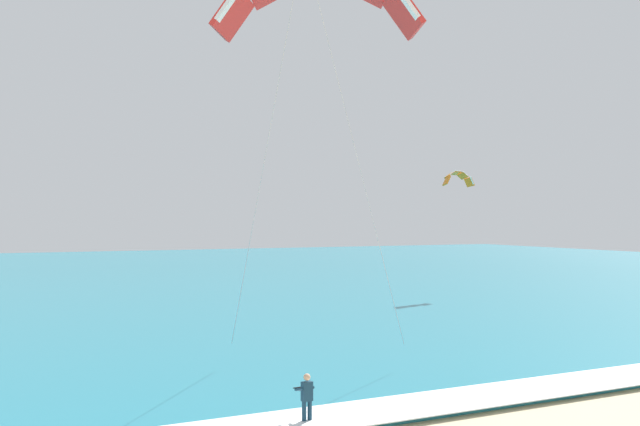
{
  "coord_description": "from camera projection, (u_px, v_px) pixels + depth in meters",
  "views": [
    {
      "loc": [
        -11.32,
        -3.67,
        6.48
      ],
      "look_at": [
        -1.17,
        18.23,
        6.73
      ],
      "focal_mm": 37.05,
      "sensor_mm": 36.0,
      "label": 1
    }
  ],
  "objects": [
    {
      "name": "surf_foam",
      "position": [
        390.0,
        409.0,
        21.84
      ],
      "size": [
        200.0,
        2.59,
        0.04
      ],
      "primitive_type": "cube",
      "color": "white",
      "rests_on": "sea"
    },
    {
      "name": "sea",
      "position": [
        123.0,
        276.0,
        75.36
      ],
      "size": [
        200.0,
        120.0,
        0.2
      ],
      "primitive_type": "cube",
      "color": "teal",
      "rests_on": "ground"
    },
    {
      "name": "kitesurfer",
      "position": [
        307.0,
        398.0,
        20.53
      ],
      "size": [
        0.55,
        0.55,
        1.69
      ],
      "color": "#143347",
      "rests_on": "ground"
    },
    {
      "name": "kite_distant",
      "position": [
        457.0,
        177.0,
        56.32
      ],
      "size": [
        3.74,
        1.7,
        1.4
      ],
      "color": "orange"
    }
  ]
}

